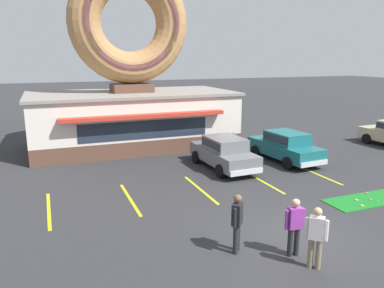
{
  "coord_description": "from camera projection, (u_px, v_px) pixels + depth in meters",
  "views": [
    {
      "loc": [
        -6.94,
        -8.77,
        5.44
      ],
      "look_at": [
        -1.52,
        5.0,
        2.0
      ],
      "focal_mm": 35.0,
      "sensor_mm": 36.0,
      "label": 1
    }
  ],
  "objects": [
    {
      "name": "mini_donut_mid_right",
      "position": [
        357.0,
        200.0,
        14.49
      ],
      "size": [
        0.13,
        0.13,
        0.04
      ],
      "primitive_type": "torus",
      "color": "#E5C666",
      "rests_on": "putting_mat"
    },
    {
      "name": "ground_plane",
      "position": [
        296.0,
        236.0,
        11.66
      ],
      "size": [
        160.0,
        160.0,
        0.0
      ],
      "primitive_type": "plane",
      "color": "#2D2D30"
    },
    {
      "name": "trash_bin",
      "position": [
        229.0,
        140.0,
        22.89
      ],
      "size": [
        0.57,
        0.57,
        0.97
      ],
      "color": "#51565B",
      "rests_on": "ground"
    },
    {
      "name": "mini_donut_mid_left",
      "position": [
        370.0,
        199.0,
        14.53
      ],
      "size": [
        0.13,
        0.13,
        0.04
      ],
      "primitive_type": "torus",
      "color": "#D8667F",
      "rests_on": "putting_mat"
    },
    {
      "name": "putting_mat",
      "position": [
        378.0,
        198.0,
        14.76
      ],
      "size": [
        4.51,
        1.33,
        0.03
      ],
      "primitive_type": "cube",
      "color": "#197523",
      "rests_on": "ground"
    },
    {
      "name": "mini_donut_far_left",
      "position": [
        367.0,
        193.0,
        15.23
      ],
      "size": [
        0.13,
        0.13,
        0.04
      ],
      "primitive_type": "torus",
      "color": "#D8667F",
      "rests_on": "putting_mat"
    },
    {
      "name": "car_teal",
      "position": [
        285.0,
        145.0,
        19.9
      ],
      "size": [
        2.21,
        4.67,
        1.6
      ],
      "color": "#196066",
      "rests_on": "ground"
    },
    {
      "name": "parking_stripe_mid_right",
      "position": [
        316.0,
        173.0,
        17.92
      ],
      "size": [
        0.12,
        3.6,
        0.01
      ],
      "primitive_type": "cube",
      "color": "yellow",
      "rests_on": "ground"
    },
    {
      "name": "parking_stripe_mid_left",
      "position": [
        200.0,
        189.0,
        15.78
      ],
      "size": [
        0.12,
        3.6,
        0.01
      ],
      "primitive_type": "cube",
      "color": "yellow",
      "rests_on": "ground"
    },
    {
      "name": "car_grey",
      "position": [
        224.0,
        151.0,
        18.6
      ],
      "size": [
        2.08,
        4.61,
        1.6
      ],
      "color": "slate",
      "rests_on": "ground"
    },
    {
      "name": "parking_stripe_left",
      "position": [
        130.0,
        199.0,
        14.71
      ],
      "size": [
        0.12,
        3.6,
        0.01
      ],
      "primitive_type": "cube",
      "color": "yellow",
      "rests_on": "ground"
    },
    {
      "name": "mini_donut_near_right",
      "position": [
        362.0,
        206.0,
        13.93
      ],
      "size": [
        0.13,
        0.13,
        0.04
      ],
      "primitive_type": "torus",
      "color": "#E5C666",
      "rests_on": "putting_mat"
    },
    {
      "name": "parking_stripe_centre",
      "position": [
        262.0,
        181.0,
        16.85
      ],
      "size": [
        0.12,
        3.6,
        0.01
      ],
      "primitive_type": "cube",
      "color": "yellow",
      "rests_on": "ground"
    },
    {
      "name": "donut_shop_building",
      "position": [
        132.0,
        86.0,
        22.75
      ],
      "size": [
        12.3,
        6.75,
        10.96
      ],
      "color": "brown",
      "rests_on": "ground"
    },
    {
      "name": "pedestrian_blue_sweater_man",
      "position": [
        316.0,
        235.0,
        9.69
      ],
      "size": [
        0.46,
        0.44,
        1.71
      ],
      "color": "#7F7056",
      "rests_on": "ground"
    },
    {
      "name": "pedestrian_hooded_kid",
      "position": [
        295.0,
        224.0,
        10.32
      ],
      "size": [
        0.59,
        0.28,
        1.69
      ],
      "color": "#232328",
      "rests_on": "ground"
    },
    {
      "name": "parking_stripe_far_left",
      "position": [
        49.0,
        210.0,
        13.64
      ],
      "size": [
        0.12,
        3.6,
        0.01
      ],
      "primitive_type": "cube",
      "color": "yellow",
      "rests_on": "ground"
    },
    {
      "name": "pedestrian_leather_jacket_man",
      "position": [
        237.0,
        220.0,
        10.5
      ],
      "size": [
        0.44,
        0.46,
        1.74
      ],
      "color": "#232328",
      "rests_on": "ground"
    },
    {
      "name": "golf_ball",
      "position": [
        378.0,
        201.0,
        14.39
      ],
      "size": [
        0.04,
        0.04,
        0.04
      ],
      "primitive_type": "sphere",
      "color": "white",
      "rests_on": "putting_mat"
    }
  ]
}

